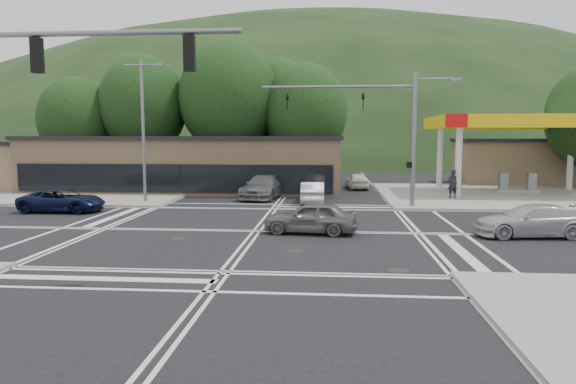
# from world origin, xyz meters

# --- Properties ---
(ground) EXTENTS (120.00, 120.00, 0.00)m
(ground) POSITION_xyz_m (0.00, 0.00, 0.00)
(ground) COLOR black
(ground) RESTS_ON ground
(sidewalk_ne) EXTENTS (16.00, 16.00, 0.15)m
(sidewalk_ne) POSITION_xyz_m (15.00, 15.00, 0.07)
(sidewalk_ne) COLOR gray
(sidewalk_ne) RESTS_ON ground
(sidewalk_nw) EXTENTS (16.00, 16.00, 0.15)m
(sidewalk_nw) POSITION_xyz_m (-15.00, 15.00, 0.07)
(sidewalk_nw) COLOR gray
(sidewalk_nw) RESTS_ON ground
(gas_station_canopy) EXTENTS (12.32, 8.34, 5.75)m
(gas_station_canopy) POSITION_xyz_m (16.99, 15.99, 5.04)
(gas_station_canopy) COLOR silver
(gas_station_canopy) RESTS_ON ground
(convenience_store) EXTENTS (10.00, 6.00, 3.80)m
(convenience_store) POSITION_xyz_m (20.00, 25.00, 1.90)
(convenience_store) COLOR #846B4F
(convenience_store) RESTS_ON ground
(commercial_row) EXTENTS (24.00, 8.00, 4.00)m
(commercial_row) POSITION_xyz_m (-8.00, 17.00, 2.00)
(commercial_row) COLOR brown
(commercial_row) RESTS_ON ground
(hill_north) EXTENTS (252.00, 126.00, 140.00)m
(hill_north) POSITION_xyz_m (0.00, 90.00, 0.00)
(hill_north) COLOR black
(hill_north) RESTS_ON ground
(tree_n_a) EXTENTS (8.00, 8.00, 11.75)m
(tree_n_a) POSITION_xyz_m (-14.00, 24.00, 7.14)
(tree_n_a) COLOR #382619
(tree_n_a) RESTS_ON ground
(tree_n_b) EXTENTS (9.00, 9.00, 12.98)m
(tree_n_b) POSITION_xyz_m (-6.00, 24.00, 7.79)
(tree_n_b) COLOR #382619
(tree_n_b) RESTS_ON ground
(tree_n_c) EXTENTS (7.60, 7.60, 10.87)m
(tree_n_c) POSITION_xyz_m (1.00, 24.00, 6.49)
(tree_n_c) COLOR #382619
(tree_n_c) RESTS_ON ground
(tree_n_d) EXTENTS (6.80, 6.80, 9.76)m
(tree_n_d) POSITION_xyz_m (-20.00, 23.00, 5.84)
(tree_n_d) COLOR #382619
(tree_n_d) RESTS_ON ground
(tree_n_e) EXTENTS (8.40, 8.40, 11.98)m
(tree_n_e) POSITION_xyz_m (-2.00, 28.00, 7.14)
(tree_n_e) COLOR #382619
(tree_n_e) RESTS_ON ground
(streetlight_nw) EXTENTS (2.50, 0.25, 9.00)m
(streetlight_nw) POSITION_xyz_m (-8.44, 9.00, 5.05)
(streetlight_nw) COLOR slate
(streetlight_nw) RESTS_ON ground
(signal_mast_ne) EXTENTS (11.65, 0.30, 8.00)m
(signal_mast_ne) POSITION_xyz_m (6.95, 8.20, 5.07)
(signal_mast_ne) COLOR slate
(signal_mast_ne) RESTS_ON ground
(signal_mast_sw) EXTENTS (9.14, 0.28, 8.00)m
(signal_mast_sw) POSITION_xyz_m (-6.39, -8.20, 5.12)
(signal_mast_sw) COLOR slate
(signal_mast_sw) RESTS_ON ground
(car_blue_west) EXTENTS (4.71, 2.22, 1.30)m
(car_blue_west) POSITION_xyz_m (-11.85, 5.00, 0.65)
(car_blue_west) COLOR black
(car_blue_west) RESTS_ON ground
(car_grey_center) EXTENTS (4.30, 2.14, 1.41)m
(car_grey_center) POSITION_xyz_m (2.45, -0.30, 0.70)
(car_grey_center) COLOR slate
(car_grey_center) RESTS_ON ground
(car_silver_east) EXTENTS (4.87, 2.30, 1.37)m
(car_silver_east) POSITION_xyz_m (11.86, -0.30, 0.69)
(car_silver_east) COLOR #B4B5BB
(car_silver_east) RESTS_ON ground
(car_queue_a) EXTENTS (1.55, 4.20, 1.37)m
(car_queue_a) POSITION_xyz_m (2.18, 10.07, 0.69)
(car_queue_a) COLOR #A8AAAF
(car_queue_a) RESTS_ON ground
(car_queue_b) EXTENTS (1.93, 4.02, 1.32)m
(car_queue_b) POSITION_xyz_m (5.50, 19.39, 0.66)
(car_queue_b) COLOR silver
(car_queue_b) RESTS_ON ground
(car_northbound) EXTENTS (3.19, 5.92, 1.63)m
(car_northbound) POSITION_xyz_m (-1.27, 12.41, 0.81)
(car_northbound) COLOR slate
(car_northbound) RESTS_ON ground
(pedestrian) EXTENTS (0.79, 0.63, 1.91)m
(pedestrian) POSITION_xyz_m (11.52, 12.42, 1.10)
(pedestrian) COLOR black
(pedestrian) RESTS_ON sidewalk_ne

